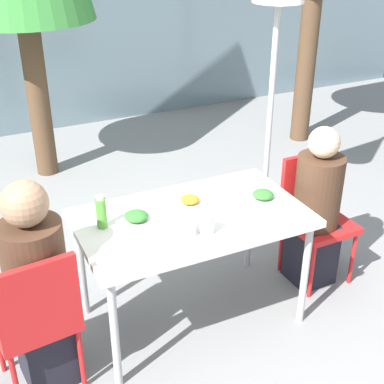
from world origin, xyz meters
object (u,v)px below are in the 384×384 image
at_px(chair_left, 36,315).
at_px(person_right, 316,211).
at_px(person_left, 39,291).
at_px(chair_right, 314,208).
at_px(bottle, 101,212).
at_px(salad_bowl, 179,229).
at_px(drinking_cup, 207,224).

height_order(chair_left, person_right, person_right).
xyz_separation_m(person_left, person_right, (1.80, 0.12, -0.04)).
relative_size(person_left, person_right, 1.07).
relative_size(chair_left, chair_right, 1.00).
distance_m(person_left, bottle, 0.52).
distance_m(chair_right, salad_bowl, 1.16).
bearing_deg(person_left, bottle, 19.64).
height_order(bottle, salad_bowl, bottle).
relative_size(chair_right, person_right, 0.77).
relative_size(chair_right, salad_bowl, 4.62).
xyz_separation_m(chair_left, chair_right, (1.89, 0.28, 0.00)).
bearing_deg(chair_left, chair_right, 2.07).
xyz_separation_m(person_left, chair_right, (1.85, 0.20, -0.07)).
xyz_separation_m(chair_right, salad_bowl, (-1.10, -0.24, 0.27)).
height_order(chair_left, drinking_cup, chair_left).
bearing_deg(drinking_cup, chair_right, 17.30).
distance_m(person_left, person_right, 1.81).
distance_m(chair_left, bottle, 0.62).
bearing_deg(salad_bowl, person_left, 176.72).
height_order(bottle, drinking_cup, bottle).
distance_m(person_left, drinking_cup, 0.93).
xyz_separation_m(chair_right, drinking_cup, (-0.96, -0.30, 0.29)).
bearing_deg(chair_left, drinking_cup, -7.32).
xyz_separation_m(drinking_cup, salad_bowl, (-0.14, 0.06, -0.02)).
bearing_deg(person_right, drinking_cup, 12.45).
bearing_deg(drinking_cup, bottle, 148.76).
distance_m(chair_right, bottle, 1.48).
xyz_separation_m(chair_right, bottle, (-1.45, -0.00, 0.33)).
xyz_separation_m(person_left, drinking_cup, (0.90, -0.10, 0.22)).
bearing_deg(person_left, person_right, -2.74).
bearing_deg(bottle, person_left, -153.87).
distance_m(chair_right, drinking_cup, 1.04).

